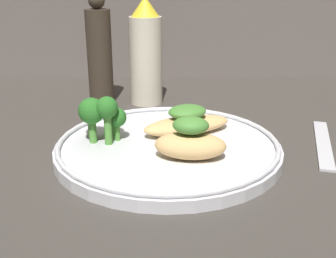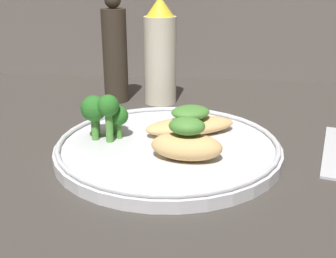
{
  "view_description": "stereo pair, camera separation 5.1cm",
  "coord_description": "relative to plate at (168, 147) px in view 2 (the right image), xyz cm",
  "views": [
    {
      "loc": [
        0.62,
        -47.94,
        21.4
      ],
      "look_at": [
        0.0,
        0.0,
        3.4
      ],
      "focal_mm": 45.0,
      "sensor_mm": 36.0,
      "label": 1
    },
    {
      "loc": [
        5.72,
        -47.6,
        21.4
      ],
      "look_at": [
        0.0,
        0.0,
        3.4
      ],
      "focal_mm": 45.0,
      "sensor_mm": 36.0,
      "label": 2
    }
  ],
  "objects": [
    {
      "name": "sauce_bottle",
      "position": [
        -3.97,
        22.14,
        7.5
      ],
      "size": [
        5.42,
        5.42,
        17.75
      ],
      "color": "beige",
      "rests_on": "ground_plane"
    },
    {
      "name": "ground_plane",
      "position": [
        0.0,
        0.0,
        -1.49
      ],
      "size": [
        180.0,
        180.0,
        1.0
      ],
      "primitive_type": "cube",
      "color": "#3D3833"
    },
    {
      "name": "fork",
      "position": [
        20.42,
        3.5,
        -0.69
      ],
      "size": [
        6.12,
        16.77,
        0.6
      ],
      "color": "silver",
      "rests_on": "ground_plane"
    },
    {
      "name": "grilled_meat_middle",
      "position": [
        2.45,
        3.98,
        1.89
      ],
      "size": [
        12.81,
        8.9,
        3.75
      ],
      "color": "tan",
      "rests_on": "plate"
    },
    {
      "name": "pepper_grinder",
      "position": [
        -11.74,
        22.14,
        7.48
      ],
      "size": [
        4.17,
        4.17,
        18.4
      ],
      "color": "#382D23",
      "rests_on": "ground_plane"
    },
    {
      "name": "plate",
      "position": [
        0.0,
        0.0,
        0.0
      ],
      "size": [
        27.8,
        27.8,
        2.0
      ],
      "color": "silver",
      "rests_on": "ground_plane"
    },
    {
      "name": "grilled_meat_front",
      "position": [
        2.58,
        -3.96,
        2.36
      ],
      "size": [
        8.52,
        5.26,
        4.89
      ],
      "color": "tan",
      "rests_on": "plate"
    },
    {
      "name": "broccoli_bunch",
      "position": [
        -8.37,
        1.22,
        4.02
      ],
      "size": [
        6.04,
        5.21,
        6.06
      ],
      "color": "#4C8E38",
      "rests_on": "plate"
    }
  ]
}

